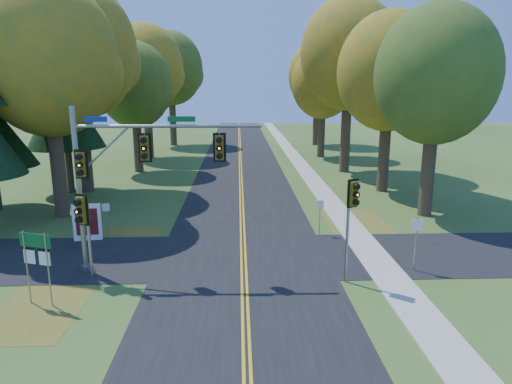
{
  "coord_description": "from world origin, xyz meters",
  "views": [
    {
      "loc": [
        -0.2,
        -18.54,
        7.98
      ],
      "look_at": [
        0.6,
        1.81,
        3.2
      ],
      "focal_mm": 32.0,
      "sensor_mm": 36.0,
      "label": 1
    }
  ],
  "objects_px": {
    "route_sign_cluster": "(36,254)",
    "info_kiosk": "(87,222)",
    "traffic_mast": "(124,168)",
    "east_signal_pole": "(352,205)"
  },
  "relations": [
    {
      "from": "route_sign_cluster",
      "to": "info_kiosk",
      "type": "bearing_deg",
      "value": 112.28
    },
    {
      "from": "traffic_mast",
      "to": "info_kiosk",
      "type": "xyz_separation_m",
      "value": [
        -3.17,
        4.3,
        -3.63
      ]
    },
    {
      "from": "route_sign_cluster",
      "to": "info_kiosk",
      "type": "distance_m",
      "value": 7.31
    },
    {
      "from": "traffic_mast",
      "to": "route_sign_cluster",
      "type": "bearing_deg",
      "value": -130.89
    },
    {
      "from": "east_signal_pole",
      "to": "info_kiosk",
      "type": "height_order",
      "value": "east_signal_pole"
    },
    {
      "from": "route_sign_cluster",
      "to": "info_kiosk",
      "type": "relative_size",
      "value": 1.44
    },
    {
      "from": "east_signal_pole",
      "to": "info_kiosk",
      "type": "distance_m",
      "value": 13.93
    },
    {
      "from": "east_signal_pole",
      "to": "route_sign_cluster",
      "type": "xyz_separation_m",
      "value": [
        -11.88,
        -1.36,
        -1.35
      ]
    },
    {
      "from": "traffic_mast",
      "to": "east_signal_pole",
      "type": "xyz_separation_m",
      "value": [
        9.24,
        -1.56,
        -1.26
      ]
    },
    {
      "from": "traffic_mast",
      "to": "info_kiosk",
      "type": "relative_size",
      "value": 4.01
    }
  ]
}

